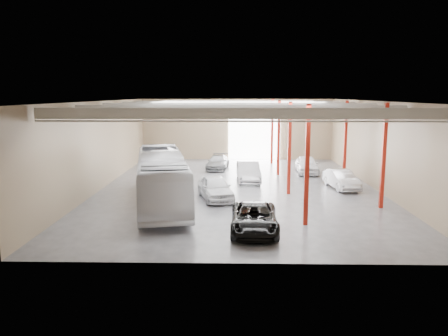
{
  "coord_description": "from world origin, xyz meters",
  "views": [
    {
      "loc": [
        -0.41,
        -34.68,
        7.53
      ],
      "look_at": [
        -1.1,
        -3.22,
        2.2
      ],
      "focal_mm": 35.0,
      "sensor_mm": 36.0,
      "label": 1
    }
  ],
  "objects_px": {
    "car_right_far": "(307,165)",
    "car_row_c": "(218,162)",
    "car_row_b": "(248,172)",
    "car_right_near": "(341,179)",
    "coach_bus": "(162,178)",
    "black_sedan": "(254,219)",
    "car_row_a": "(215,188)"
  },
  "relations": [
    {
      "from": "coach_bus",
      "to": "car_right_near",
      "type": "distance_m",
      "value": 14.73
    },
    {
      "from": "car_row_b",
      "to": "car_row_a",
      "type": "bearing_deg",
      "value": -114.43
    },
    {
      "from": "black_sedan",
      "to": "car_row_c",
      "type": "height_order",
      "value": "black_sedan"
    },
    {
      "from": "car_right_near",
      "to": "car_right_far",
      "type": "relative_size",
      "value": 0.95
    },
    {
      "from": "car_row_b",
      "to": "car_right_near",
      "type": "height_order",
      "value": "car_row_b"
    },
    {
      "from": "car_right_far",
      "to": "car_row_c",
      "type": "bearing_deg",
      "value": 168.68
    },
    {
      "from": "black_sedan",
      "to": "car_row_c",
      "type": "distance_m",
      "value": 20.72
    },
    {
      "from": "car_right_near",
      "to": "car_row_c",
      "type": "bearing_deg",
      "value": 130.18
    },
    {
      "from": "car_row_a",
      "to": "car_right_far",
      "type": "distance_m",
      "value": 13.67
    },
    {
      "from": "car_row_b",
      "to": "car_right_far",
      "type": "relative_size",
      "value": 1.08
    },
    {
      "from": "black_sedan",
      "to": "car_row_c",
      "type": "xyz_separation_m",
      "value": [
        -2.76,
        20.54,
        -0.07
      ]
    },
    {
      "from": "coach_bus",
      "to": "car_right_near",
      "type": "bearing_deg",
      "value": 10.56
    },
    {
      "from": "car_row_a",
      "to": "car_right_near",
      "type": "height_order",
      "value": "car_row_a"
    },
    {
      "from": "car_right_far",
      "to": "car_row_b",
      "type": "bearing_deg",
      "value": -141.71
    },
    {
      "from": "coach_bus",
      "to": "car_row_a",
      "type": "xyz_separation_m",
      "value": [
        3.62,
        1.63,
        -0.99
      ]
    },
    {
      "from": "car_right_near",
      "to": "car_row_a",
      "type": "bearing_deg",
      "value": -167.37
    },
    {
      "from": "car_row_a",
      "to": "car_right_near",
      "type": "bearing_deg",
      "value": 6.4
    },
    {
      "from": "car_right_near",
      "to": "car_right_far",
      "type": "height_order",
      "value": "car_right_far"
    },
    {
      "from": "car_row_c",
      "to": "coach_bus",
      "type": "bearing_deg",
      "value": -96.35
    },
    {
      "from": "car_row_b",
      "to": "car_right_far",
      "type": "xyz_separation_m",
      "value": [
        5.77,
        4.15,
        -0.03
      ]
    },
    {
      "from": "car_row_b",
      "to": "coach_bus",
      "type": "bearing_deg",
      "value": -129.98
    },
    {
      "from": "black_sedan",
      "to": "car_row_b",
      "type": "relative_size",
      "value": 1.06
    },
    {
      "from": "coach_bus",
      "to": "car_row_b",
      "type": "bearing_deg",
      "value": 41.72
    },
    {
      "from": "car_row_a",
      "to": "coach_bus",
      "type": "bearing_deg",
      "value": -170.36
    },
    {
      "from": "car_row_c",
      "to": "car_right_far",
      "type": "relative_size",
      "value": 0.98
    },
    {
      "from": "car_row_a",
      "to": "car_row_b",
      "type": "relative_size",
      "value": 0.96
    },
    {
      "from": "car_row_a",
      "to": "car_row_b",
      "type": "bearing_deg",
      "value": 53.98
    },
    {
      "from": "black_sedan",
      "to": "car_right_near",
      "type": "distance_m",
      "value": 13.71
    },
    {
      "from": "black_sedan",
      "to": "car_row_c",
      "type": "relative_size",
      "value": 1.15
    },
    {
      "from": "coach_bus",
      "to": "black_sedan",
      "type": "bearing_deg",
      "value": -55.78
    },
    {
      "from": "coach_bus",
      "to": "car_right_far",
      "type": "bearing_deg",
      "value": 34.68
    },
    {
      "from": "car_row_b",
      "to": "car_right_near",
      "type": "xyz_separation_m",
      "value": [
        7.41,
        -2.8,
        -0.1
      ]
    }
  ]
}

